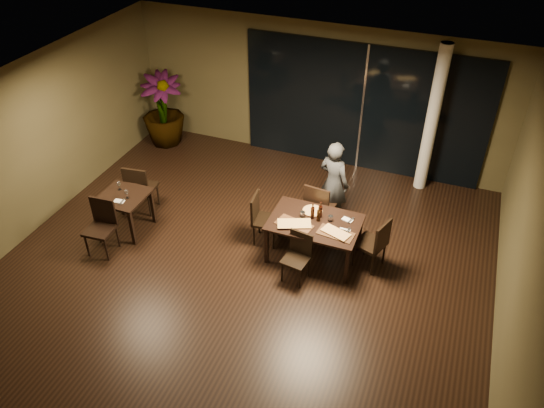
# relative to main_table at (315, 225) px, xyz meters

# --- Properties ---
(ground) EXTENTS (8.00, 8.00, 0.00)m
(ground) POSITION_rel_main_table_xyz_m (-1.00, -0.80, -0.68)
(ground) COLOR black
(ground) RESTS_ON ground
(wall_back) EXTENTS (8.00, 0.10, 3.00)m
(wall_back) POSITION_rel_main_table_xyz_m (-1.00, 3.25, 0.82)
(wall_back) COLOR #474126
(wall_back) RESTS_ON ground
(wall_left) EXTENTS (0.10, 8.00, 3.00)m
(wall_left) POSITION_rel_main_table_xyz_m (-5.05, -0.80, 0.82)
(wall_left) COLOR #474126
(wall_left) RESTS_ON ground
(wall_right) EXTENTS (0.10, 8.00, 3.00)m
(wall_right) POSITION_rel_main_table_xyz_m (3.05, -0.80, 0.82)
(wall_right) COLOR #474126
(wall_right) RESTS_ON ground
(ceiling) EXTENTS (8.00, 8.00, 0.04)m
(ceiling) POSITION_rel_main_table_xyz_m (-1.00, -0.80, 2.34)
(ceiling) COLOR silver
(ceiling) RESTS_ON wall_back
(window_panel) EXTENTS (5.00, 0.06, 2.70)m
(window_panel) POSITION_rel_main_table_xyz_m (0.00, 3.16, 0.67)
(window_panel) COLOR black
(window_panel) RESTS_ON ground
(column) EXTENTS (0.24, 0.24, 3.00)m
(column) POSITION_rel_main_table_xyz_m (1.40, 2.85, 0.82)
(column) COLOR white
(column) RESTS_ON ground
(main_table) EXTENTS (1.50, 1.00, 0.75)m
(main_table) POSITION_rel_main_table_xyz_m (0.00, 0.00, 0.00)
(main_table) COLOR black
(main_table) RESTS_ON ground
(side_table) EXTENTS (0.80, 0.80, 0.75)m
(side_table) POSITION_rel_main_table_xyz_m (-3.40, -0.50, -0.05)
(side_table) COLOR black
(side_table) RESTS_ON ground
(chair_main_far) EXTENTS (0.53, 0.53, 1.03)m
(chair_main_far) POSITION_rel_main_table_xyz_m (-0.13, 0.67, -0.10)
(chair_main_far) COLOR black
(chair_main_far) RESTS_ON ground
(chair_main_near) EXTENTS (0.45, 0.45, 0.86)m
(chair_main_near) POSITION_rel_main_table_xyz_m (-0.09, -0.57, -0.20)
(chair_main_near) COLOR black
(chair_main_near) RESTS_ON ground
(chair_main_left) EXTENTS (0.49, 0.49, 0.95)m
(chair_main_left) POSITION_rel_main_table_xyz_m (-0.99, 0.08, -0.15)
(chair_main_left) COLOR black
(chair_main_left) RESTS_ON ground
(chair_main_right) EXTENTS (0.57, 0.57, 0.97)m
(chair_main_right) POSITION_rel_main_table_xyz_m (1.01, 0.10, -0.13)
(chair_main_right) COLOR black
(chair_main_right) RESTS_ON ground
(chair_side_far) EXTENTS (0.53, 0.53, 1.03)m
(chair_side_far) POSITION_rel_main_table_xyz_m (-3.43, 0.05, -0.10)
(chair_side_far) COLOR black
(chair_side_far) RESTS_ON ground
(chair_side_near) EXTENTS (0.49, 0.49, 0.99)m
(chair_side_near) POSITION_rel_main_table_xyz_m (-3.45, -1.11, -0.12)
(chair_side_near) COLOR black
(chair_side_near) RESTS_ON ground
(diner) EXTENTS (0.65, 0.53, 1.65)m
(diner) POSITION_rel_main_table_xyz_m (0.00, 1.11, 0.15)
(diner) COLOR #2E3033
(diner) RESTS_ON ground
(potted_plant) EXTENTS (1.26, 1.26, 1.66)m
(potted_plant) POSITION_rel_main_table_xyz_m (-4.40, 2.58, 0.15)
(potted_plant) COLOR #1A4E1A
(potted_plant) RESTS_ON ground
(pizza_board_left) EXTENTS (0.66, 0.43, 0.01)m
(pizza_board_left) POSITION_rel_main_table_xyz_m (-0.29, -0.21, 0.08)
(pizza_board_left) COLOR #442816
(pizza_board_left) RESTS_ON main_table
(pizza_board_right) EXTENTS (0.61, 0.35, 0.01)m
(pizza_board_right) POSITION_rel_main_table_xyz_m (0.41, -0.19, 0.08)
(pizza_board_right) COLOR #402614
(pizza_board_right) RESTS_ON main_table
(oblong_pizza_left) EXTENTS (0.58, 0.42, 0.02)m
(oblong_pizza_left) POSITION_rel_main_table_xyz_m (-0.29, -0.21, 0.10)
(oblong_pizza_left) COLOR maroon
(oblong_pizza_left) RESTS_ON pizza_board_left
(oblong_pizza_right) EXTENTS (0.48, 0.34, 0.02)m
(oblong_pizza_right) POSITION_rel_main_table_xyz_m (0.41, -0.19, 0.10)
(oblong_pizza_right) COLOR maroon
(oblong_pizza_right) RESTS_ON pizza_board_right
(round_pizza) EXTENTS (0.33, 0.33, 0.01)m
(round_pizza) POSITION_rel_main_table_xyz_m (-0.12, 0.25, 0.08)
(round_pizza) COLOR #AF2E13
(round_pizza) RESTS_ON main_table
(bottle_a) EXTENTS (0.06, 0.06, 0.29)m
(bottle_a) POSITION_rel_main_table_xyz_m (-0.07, 0.07, 0.22)
(bottle_a) COLOR black
(bottle_a) RESTS_ON main_table
(bottle_b) EXTENTS (0.06, 0.06, 0.28)m
(bottle_b) POSITION_rel_main_table_xyz_m (0.04, 0.04, 0.21)
(bottle_b) COLOR black
(bottle_b) RESTS_ON main_table
(bottle_c) EXTENTS (0.07, 0.07, 0.30)m
(bottle_c) POSITION_rel_main_table_xyz_m (0.04, 0.15, 0.22)
(bottle_c) COLOR black
(bottle_c) RESTS_ON main_table
(tumbler_left) EXTENTS (0.08, 0.08, 0.10)m
(tumbler_left) POSITION_rel_main_table_xyz_m (-0.23, 0.05, 0.12)
(tumbler_left) COLOR white
(tumbler_left) RESTS_ON main_table
(tumbler_right) EXTENTS (0.08, 0.08, 0.10)m
(tumbler_right) POSITION_rel_main_table_xyz_m (0.23, 0.11, 0.12)
(tumbler_right) COLOR white
(tumbler_right) RESTS_ON main_table
(napkin_near) EXTENTS (0.18, 0.11, 0.01)m
(napkin_near) POSITION_rel_main_table_xyz_m (0.52, -0.07, 0.08)
(napkin_near) COLOR silver
(napkin_near) RESTS_ON main_table
(napkin_far) EXTENTS (0.20, 0.15, 0.01)m
(napkin_far) POSITION_rel_main_table_xyz_m (0.49, 0.23, 0.08)
(napkin_far) COLOR white
(napkin_far) RESTS_ON main_table
(wine_glass_a) EXTENTS (0.07, 0.07, 0.16)m
(wine_glass_a) POSITION_rel_main_table_xyz_m (-3.55, -0.37, 0.16)
(wine_glass_a) COLOR white
(wine_glass_a) RESTS_ON side_table
(wine_glass_b) EXTENTS (0.07, 0.07, 0.16)m
(wine_glass_b) POSITION_rel_main_table_xyz_m (-3.28, -0.54, 0.15)
(wine_glass_b) COLOR white
(wine_glass_b) RESTS_ON side_table
(side_napkin) EXTENTS (0.19, 0.13, 0.01)m
(side_napkin) POSITION_rel_main_table_xyz_m (-3.35, -0.69, 0.08)
(side_napkin) COLOR white
(side_napkin) RESTS_ON side_table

